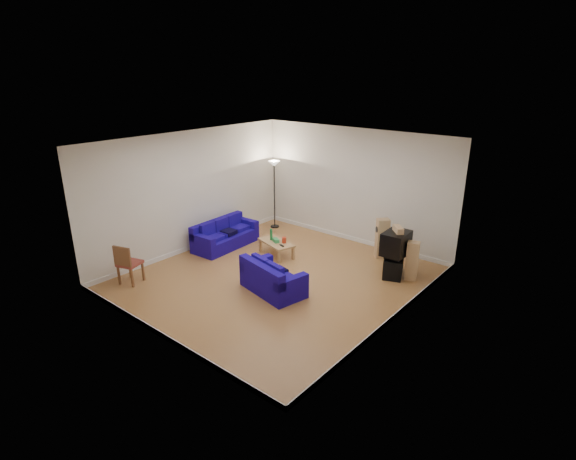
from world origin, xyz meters
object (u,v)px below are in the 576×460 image
Objects in this scene: coffee_table at (276,244)px; tv_stand at (393,266)px; sofa_loveseat at (271,280)px; television at (396,243)px; sofa_three_seat at (224,237)px.

tv_stand reaches higher than coffee_table.
sofa_loveseat is 3.04m from television.
television reaches higher than tv_stand.
television is at bearing 102.37° from sofa_three_seat.
tv_stand is (4.49, 1.30, -0.04)m from sofa_three_seat.
sofa_loveseat is at bearing -38.05° from television.
tv_stand is at bearing 16.59° from coffee_table.
sofa_three_seat is 4.68m from tv_stand.
sofa_three_seat is 2.66× the size of television.
television is at bearing 67.04° from sofa_loveseat.
tv_stand is (1.67, 2.51, -0.04)m from sofa_loveseat.
coffee_table is 1.58× the size of television.
coffee_table is 3.08m from tv_stand.
coffee_table is at bearing -95.51° from tv_stand.
television is (0.03, -0.05, 0.61)m from tv_stand.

